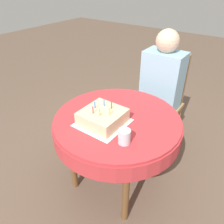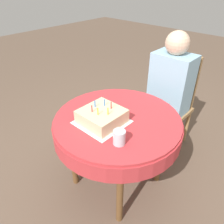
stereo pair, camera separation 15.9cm
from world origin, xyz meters
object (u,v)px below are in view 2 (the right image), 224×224
object	(u,v)px
person	(170,84)
birthday_cake	(102,116)
drinking_glass	(119,137)
chair	(172,100)

from	to	relation	value
person	birthday_cake	size ratio (longest dim) A/B	4.33
person	drinking_glass	bearing A→B (deg)	-79.06
drinking_glass	birthday_cake	bearing A→B (deg)	159.86
chair	person	xyz separation A→B (m)	(0.00, -0.10, 0.22)
person	birthday_cake	bearing A→B (deg)	-93.79
chair	drinking_glass	world-z (taller)	chair
person	drinking_glass	distance (m)	0.98
birthday_cake	drinking_glass	distance (m)	0.26
person	chair	bearing A→B (deg)	90.00
chair	birthday_cake	distance (m)	1.00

